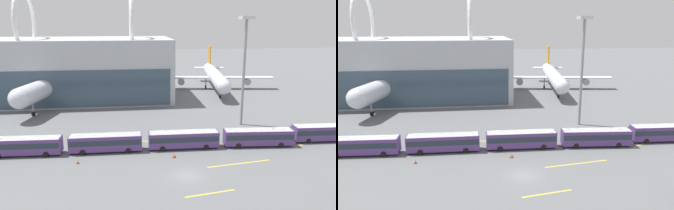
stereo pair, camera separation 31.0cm
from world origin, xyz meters
The scene contains 16 objects.
ground_plane centered at (0.00, 0.00, 0.00)m, with size 440.00×440.00×0.00m, color slate.
airliner_at_gate_near centered at (-28.15, 46.96, 5.52)m, with size 33.13×37.06×14.53m.
airliner_at_gate_far centered at (20.53, 61.60, 4.61)m, with size 39.60×41.77×13.29m.
shuttle_bus_0 centered at (-26.16, 11.06, 1.83)m, with size 12.66×3.16×3.10m.
shuttle_bus_1 centered at (-12.40, 10.92, 1.83)m, with size 12.59×2.81×3.10m.
shuttle_bus_2 centered at (1.37, 10.83, 1.83)m, with size 12.61×2.91×3.10m.
shuttle_bus_3 centered at (15.13, 10.29, 1.83)m, with size 12.71×3.55×3.10m.
shuttle_bus_4 centered at (28.90, 11.13, 1.83)m, with size 12.65×3.16×3.10m.
floodlight_mast centered at (16.37, 22.97, 15.59)m, with size 2.66×2.66×23.28m.
lane_stripe_0 centered at (-3.95, 14.72, 0.00)m, with size 7.72×0.25×0.01m, color yellow.
lane_stripe_1 centered at (-29.39, 13.05, 0.00)m, with size 7.61×0.25×0.01m, color yellow.
lane_stripe_2 centered at (9.16, 3.12, 0.00)m, with size 10.91×0.25×0.01m, color yellow.
lane_stripe_3 centered at (2.19, -5.49, 0.00)m, with size 7.17×0.25×0.01m, color yellow.
lane_stripe_5 centered at (26.50, 10.86, 0.00)m, with size 9.20×0.25×0.01m, color yellow.
traffic_cone_0 centered at (-0.88, 6.87, 0.36)m, with size 0.61×0.61×0.74m.
traffic_cone_1 centered at (-16.66, 6.41, 0.30)m, with size 0.48×0.48×0.62m.
Camera 1 is at (-8.29, -43.75, 22.33)m, focal length 35.00 mm.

